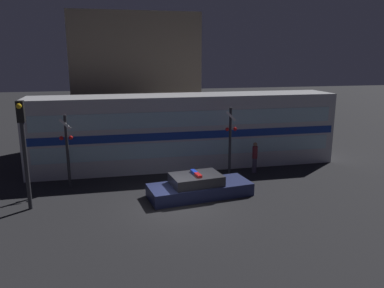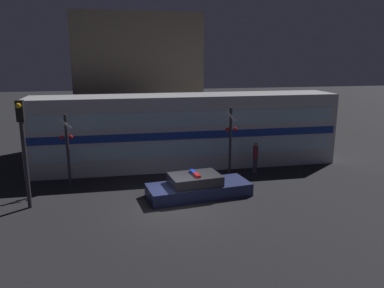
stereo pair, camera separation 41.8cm
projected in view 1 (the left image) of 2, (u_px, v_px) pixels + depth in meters
name	position (u px, v px, depth m)	size (l,w,h in m)	color
ground_plane	(177.00, 206.00, 16.78)	(120.00, 120.00, 0.00)	black
train	(186.00, 131.00, 22.65)	(18.21, 2.83, 4.34)	silver
police_car	(199.00, 187.00, 17.94)	(5.12, 2.49, 1.21)	navy
pedestrian	(255.00, 157.00, 21.48)	(0.30, 0.30, 1.78)	#3F384C
crossing_signal_near	(230.00, 140.00, 20.52)	(0.65, 0.31, 3.87)	#2D2D33
crossing_signal_far	(67.00, 149.00, 18.73)	(0.65, 0.31, 3.76)	#2D2D33
traffic_light_corner	(24.00, 143.00, 15.82)	(0.30, 0.46, 4.78)	#2D2D33
building_left	(136.00, 81.00, 27.56)	(8.94, 4.23, 9.51)	#726656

